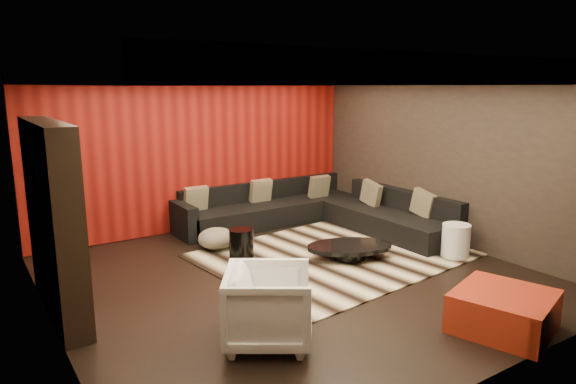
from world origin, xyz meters
TOP-DOWN VIEW (x-y plane):
  - floor at (0.00, 0.00)m, footprint 6.00×6.00m
  - ceiling at (0.00, 0.00)m, footprint 6.00×6.00m
  - wall_back at (0.00, 3.01)m, footprint 6.00×0.02m
  - wall_left at (-3.01, 0.00)m, footprint 0.02×6.00m
  - wall_right at (3.01, 0.00)m, footprint 0.02×6.00m
  - red_feature_wall at (0.00, 2.97)m, footprint 5.98×0.05m
  - soffit_back at (0.00, 2.70)m, footprint 6.00×0.60m
  - soffit_front at (0.00, -2.70)m, footprint 6.00×0.60m
  - soffit_left at (-2.70, 0.00)m, footprint 0.60×4.80m
  - soffit_right at (2.70, 0.00)m, footprint 0.60×4.80m
  - cove_back at (0.00, 2.36)m, footprint 4.80×0.08m
  - cove_front at (0.00, -2.36)m, footprint 4.80×0.08m
  - cove_left at (-2.36, 0.00)m, footprint 0.08×4.80m
  - cove_right at (2.36, 0.00)m, footprint 0.08×4.80m
  - tv_surround at (-2.85, 0.60)m, footprint 0.30×2.00m
  - tv_screen at (-2.69, 0.60)m, footprint 0.04×1.30m
  - tv_shelf at (-2.69, 0.60)m, footprint 0.04×1.60m
  - rug at (1.14, 0.42)m, footprint 4.30×3.41m
  - coffee_table at (1.10, 0.13)m, footprint 1.70×1.70m
  - drum_stool at (-0.23, 1.08)m, footprint 0.46×0.46m
  - striped_pouf at (-0.35, 1.67)m, footprint 0.76×0.76m
  - white_side_table at (2.50, -0.68)m, footprint 0.53×0.53m
  - orange_ottoman at (1.01, -2.50)m, footprint 1.19×1.19m
  - armchair at (-1.23, -1.36)m, footprint 1.19×1.18m
  - sectional_sofa at (1.73, 1.86)m, footprint 3.65×3.50m
  - throw_pillows at (1.70, 1.89)m, footprint 3.31×2.80m

SIDE VIEW (x-z plane):
  - floor at x=0.00m, z-range -0.02..0.00m
  - rug at x=1.14m, z-range 0.00..0.02m
  - coffee_table at x=1.10m, z-range 0.02..0.24m
  - striped_pouf at x=-0.35m, z-range 0.02..0.35m
  - orange_ottoman at x=1.01m, z-range 0.00..0.42m
  - drum_stool at x=-0.23m, z-range 0.02..0.46m
  - white_side_table at x=2.50m, z-range 0.00..0.52m
  - sectional_sofa at x=1.73m, z-range -0.11..0.64m
  - armchair at x=-1.23m, z-range 0.00..0.79m
  - throw_pillows at x=1.70m, z-range 0.37..0.87m
  - tv_shelf at x=-2.69m, z-range 0.68..0.72m
  - tv_surround at x=-2.85m, z-range 0.00..2.20m
  - wall_back at x=0.00m, z-range 0.00..2.80m
  - wall_left at x=-3.01m, z-range 0.00..2.80m
  - wall_right at x=3.01m, z-range 0.00..2.80m
  - red_feature_wall at x=0.00m, z-range 0.01..2.79m
  - tv_screen at x=-2.69m, z-range 1.05..1.85m
  - cove_back at x=0.00m, z-range 2.58..2.62m
  - cove_front at x=0.00m, z-range 2.58..2.62m
  - cove_left at x=-2.36m, z-range 2.58..2.62m
  - cove_right at x=2.36m, z-range 2.58..2.62m
  - soffit_back at x=0.00m, z-range 2.58..2.80m
  - soffit_front at x=0.00m, z-range 2.58..2.80m
  - soffit_left at x=-2.70m, z-range 2.58..2.80m
  - soffit_right at x=2.70m, z-range 2.58..2.80m
  - ceiling at x=0.00m, z-range 2.80..2.82m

